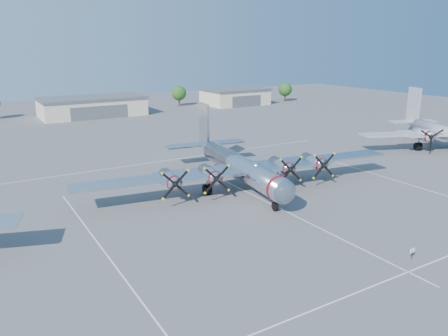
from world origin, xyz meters
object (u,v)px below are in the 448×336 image
tree_far_east (285,89)px  twin_engine_east (438,148)px  info_placard (412,252)px  hangar_center (92,106)px  tree_east (179,93)px  main_bomber_b29 (238,186)px  hangar_east (235,96)px

tree_far_east → twin_engine_east: bearing=-105.7°
tree_far_east → twin_engine_east: 76.53m
tree_far_east → info_placard: (-65.73, -100.65, -3.40)m
hangar_center → tree_far_east: size_ratio=4.31×
tree_east → main_bomber_b29: (-29.54, -81.28, -4.22)m
hangar_east → tree_east: size_ratio=3.10×
main_bomber_b29 → tree_east: bearing=78.0°
info_placard → tree_east: bearing=75.9°
twin_engine_east → tree_east: bearing=123.5°
hangar_east → twin_engine_east: bearing=-90.5°
hangar_center → tree_east: 30.64m
hangar_east → info_placard: bearing=-114.0°
hangar_center → hangar_east: same height
twin_engine_east → tree_far_east: bearing=95.8°
info_placard → hangar_center: bearing=91.4°
tree_east → tree_far_east: 38.83m
tree_far_east → twin_engine_east: size_ratio=0.19×
hangar_center → info_placard: hangar_center is taller
tree_far_east → info_placard: size_ratio=5.71×
hangar_east → main_bomber_b29: size_ratio=0.45×
twin_engine_east → info_placard: twin_engine_east is taller
tree_far_east → info_placard: bearing=-123.1°
hangar_east → tree_far_east: size_ratio=3.10×
tree_east → main_bomber_b29: tree_east is taller
hangar_center → twin_engine_east: size_ratio=0.84×
twin_engine_east → info_placard: bearing=-127.4°
hangar_center → twin_engine_east: bearing=-57.9°
tree_east → tree_far_east: size_ratio=1.00×
tree_east → info_placard: size_ratio=5.71×
tree_far_east → hangar_east: bearing=174.4°
main_bomber_b29 → twin_engine_east: twin_engine_east is taller
tree_east → hangar_east: bearing=-18.5°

